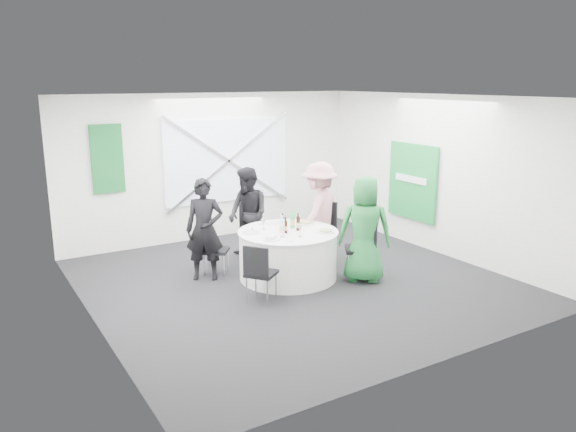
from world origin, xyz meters
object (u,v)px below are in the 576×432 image
person_man_back_left (205,230)px  person_man_back (248,214)px  chair_back_right (322,226)px  person_woman_pink (319,212)px  chair_back (254,226)px  green_water_bottle (293,221)px  person_woman_green (365,229)px  banquet_table (288,254)px  chair_back_left (211,246)px  clear_water_bottle (282,227)px  chair_front_left (259,270)px  chair_front_right (366,243)px

person_man_back_left → person_man_back: person_man_back is taller
chair_back_right → person_woman_pink: (-0.08, -0.04, 0.26)m
chair_back → green_water_bottle: size_ratio=3.46×
person_man_back_left → person_man_back: 1.13m
person_man_back → person_woman_green: size_ratio=0.98×
banquet_table → chair_back_left: (-0.98, 0.74, 0.11)m
clear_water_bottle → banquet_table: bearing=31.4°
banquet_table → green_water_bottle: size_ratio=5.42×
banquet_table → person_man_back_left: 1.35m
chair_front_left → green_water_bottle: 1.38m
banquet_table → chair_back: chair_back is taller
chair_front_left → person_man_back_left: (-0.23, 1.32, 0.30)m
chair_back → person_woman_pink: person_woman_pink is taller
chair_front_right → clear_water_bottle: clear_water_bottle is taller
chair_back → chair_front_left: 2.02m
chair_back_left → clear_water_bottle: 1.23m
chair_back → chair_back_right: (0.99, -0.61, 0.00)m
chair_back_left → chair_back_right: (1.97, -0.23, 0.11)m
chair_back → person_woman_pink: size_ratio=0.58×
chair_back → chair_back_right: chair_back_right is taller
banquet_table → chair_front_left: size_ratio=1.83×
banquet_table → clear_water_bottle: bearing=-148.6°
chair_back_right → person_man_back_left: size_ratio=0.63×
chair_back_right → person_woman_pink: size_ratio=0.59×
person_woman_green → clear_water_bottle: (-1.10, 0.61, 0.05)m
person_woman_pink → person_man_back_left: bearing=-32.0°
chair_front_left → clear_water_bottle: size_ratio=2.91×
person_man_back → banquet_table: bearing=0.0°
chair_back_left → chair_back_right: chair_back_right is taller
chair_front_left → green_water_bottle: bearing=-90.0°
chair_back_left → person_woman_green: size_ratio=0.51×
chair_back_right → chair_front_right: (0.02, -1.17, -0.02)m
chair_back_left → person_woman_pink: 1.94m
chair_back_left → chair_back_right: 1.99m
person_man_back_left → person_man_back: (1.01, 0.51, 0.01)m
person_woman_green → green_water_bottle: (-0.78, 0.84, 0.05)m
banquet_table → clear_water_bottle: 0.53m
chair_back_right → green_water_bottle: bearing=-92.3°
chair_front_right → person_man_back: size_ratio=0.61×
chair_back_left → chair_front_left: bearing=-139.2°
person_man_back_left → person_man_back: bearing=56.1°
chair_front_left → clear_water_bottle: bearing=-88.6°
chair_back → clear_water_bottle: clear_water_bottle is taller
person_man_back → clear_water_bottle: (-0.06, -1.24, 0.07)m
chair_front_right → chair_front_left: bearing=-56.1°
banquet_table → chair_back_right: chair_back_right is taller
chair_back_left → person_man_back: size_ratio=0.52×
person_man_back_left → green_water_bottle: size_ratio=5.53×
person_woman_pink → clear_water_bottle: (-1.08, -0.58, 0.02)m
chair_front_right → green_water_bottle: 1.20m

